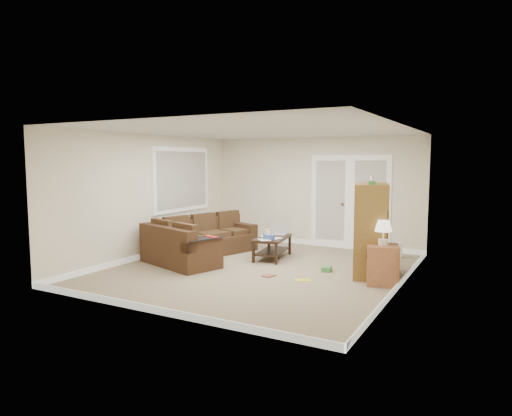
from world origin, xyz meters
The scene contains 17 objects.
floor centered at (0.00, 0.00, 0.00)m, with size 5.50×5.50×0.00m, color gray.
ceiling centered at (0.00, 0.00, 2.50)m, with size 5.00×5.50×0.02m, color silver.
wall_left centered at (-2.50, 0.00, 1.25)m, with size 0.02×5.50×2.50m, color white.
wall_right centered at (2.50, 0.00, 1.25)m, with size 0.02×5.50×2.50m, color white.
wall_back centered at (0.00, 2.75, 1.25)m, with size 5.00×0.02×2.50m, color white.
wall_front centered at (0.00, -2.75, 1.25)m, with size 5.00×0.02×2.50m, color white.
baseboards centered at (0.00, 0.00, 0.05)m, with size 5.00×5.50×0.10m, color white, non-canonical shape.
french_doors centered at (0.85, 2.71, 1.04)m, with size 1.80×0.05×2.13m.
window_left centered at (-2.46, 1.00, 1.55)m, with size 0.05×1.92×1.42m.
sectional_sofa centered at (-1.54, 0.25, 0.30)m, with size 1.79×2.82×0.76m.
coffee_table centered at (-0.20, 1.00, 0.24)m, with size 0.71×1.15×0.73m.
tv_armoire centered at (1.88, 0.58, 0.80)m, with size 0.78×1.09×1.70m.
side_cabinet centered at (2.20, 0.11, 0.37)m, with size 0.60×0.60×1.03m.
space_heater centered at (2.04, 2.21, 0.16)m, with size 0.13×0.11×0.32m, color white.
floor_magazine centered at (1.00, -0.29, 0.00)m, with size 0.25×0.19×0.01m, color yellow.
floor_greenbox centered at (1.13, 0.48, 0.04)m, with size 0.16×0.22×0.09m, color #419045.
floor_book centered at (0.30, -0.30, 0.01)m, with size 0.16×0.22×0.02m, color brown.
Camera 1 is at (3.84, -7.14, 1.98)m, focal length 32.00 mm.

